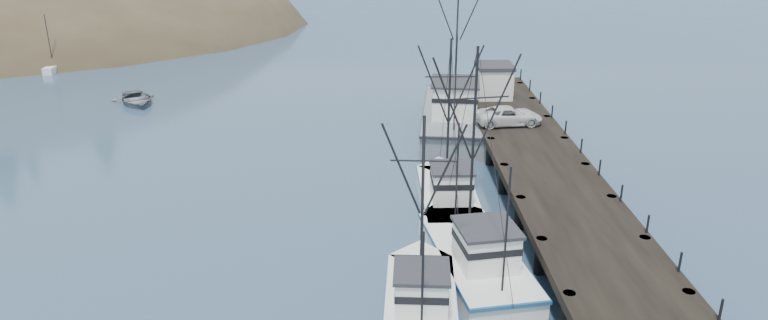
# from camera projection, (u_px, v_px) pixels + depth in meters

# --- Properties ---
(pier) EXTENTS (6.00, 44.00, 2.00)m
(pier) POSITION_uv_depth(u_px,v_px,m) (544.00, 168.00, 43.58)
(pier) COLOR black
(pier) RESTS_ON ground
(moored_sailboats) EXTENTS (23.17, 17.37, 6.35)m
(moored_sailboats) POSITION_uv_depth(u_px,v_px,m) (60.00, 49.00, 83.31)
(moored_sailboats) COLOR silver
(moored_sailboats) RESTS_ON ground
(trawler_near) EXTENTS (5.33, 11.71, 11.73)m
(trawler_near) POSITION_uv_depth(u_px,v_px,m) (474.00, 255.00, 34.87)
(trawler_near) COLOR silver
(trawler_near) RESTS_ON ground
(trawler_mid) EXTENTS (3.77, 9.61, 9.74)m
(trawler_mid) POSITION_uv_depth(u_px,v_px,m) (421.00, 303.00, 30.86)
(trawler_mid) COLOR silver
(trawler_mid) RESTS_ON ground
(trawler_far) EXTENTS (3.35, 10.20, 10.64)m
(trawler_far) POSITION_uv_depth(u_px,v_px,m) (448.00, 196.00, 41.78)
(trawler_far) COLOR silver
(trawler_far) RESTS_ON ground
(work_vessel) EXTENTS (6.69, 16.74, 13.78)m
(work_vessel) POSITION_uv_depth(u_px,v_px,m) (454.00, 114.00, 55.94)
(work_vessel) COLOR slate
(work_vessel) RESTS_ON ground
(pier_shed) EXTENTS (3.00, 3.20, 2.80)m
(pier_shed) POSITION_uv_depth(u_px,v_px,m) (494.00, 80.00, 57.40)
(pier_shed) COLOR silver
(pier_shed) RESTS_ON pier
(pickup_truck) EXTENTS (5.11, 2.75, 1.36)m
(pickup_truck) POSITION_uv_depth(u_px,v_px,m) (509.00, 116.00, 50.68)
(pickup_truck) COLOR silver
(pickup_truck) RESTS_ON pier
(motorboat) EXTENTS (6.07, 6.72, 1.14)m
(motorboat) POSITION_uv_depth(u_px,v_px,m) (137.00, 103.00, 62.99)
(motorboat) COLOR slate
(motorboat) RESTS_ON ground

